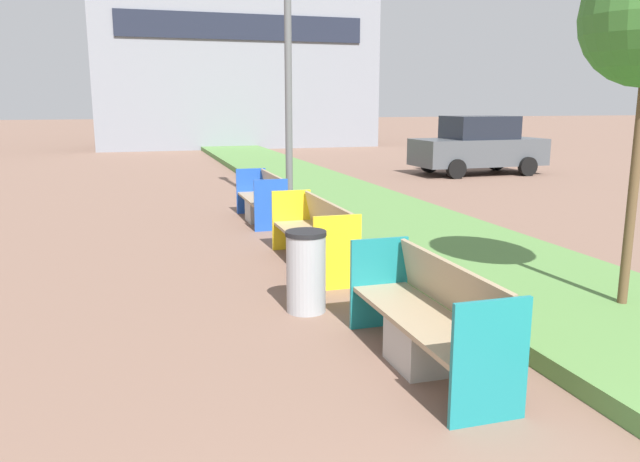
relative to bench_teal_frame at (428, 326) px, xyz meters
The scene contains 7 objects.
planter_grass_strip 8.11m from the bench_teal_frame, 73.80° to the left, with size 2.80×120.00×0.18m.
building_backdrop 29.10m from the bench_teal_frame, 83.87° to the left, with size 14.03×5.16×10.53m.
bench_teal_frame is the anchor object (origin of this frame).
bench_yellow_frame 3.56m from the bench_teal_frame, 89.96° to the left, with size 0.65×2.33×0.94m.
bench_blue_frame 7.16m from the bench_teal_frame, 90.02° to the left, with size 0.65×1.97×0.94m.
litter_bin 1.84m from the bench_teal_frame, 109.95° to the left, with size 0.45×0.45×0.92m.
parked_car_distant 15.55m from the bench_teal_frame, 57.67° to the left, with size 4.24×2.00×1.86m.
Camera 1 is at (-1.47, -0.47, 2.30)m, focal length 35.00 mm.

